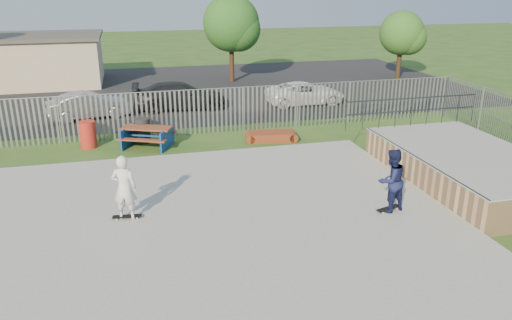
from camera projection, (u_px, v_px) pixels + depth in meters
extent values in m
plane|color=#2F521C|center=(189.00, 229.00, 13.74)|extent=(120.00, 120.00, 0.00)
cube|color=gray|center=(189.00, 226.00, 13.71)|extent=(15.00, 12.00, 0.15)
cube|color=tan|center=(468.00, 168.00, 16.69)|extent=(4.00, 7.00, 1.05)
cube|color=#9E9E99|center=(470.00, 153.00, 16.51)|extent=(4.05, 7.05, 0.04)
cylinder|color=#383A3F|center=(417.00, 158.00, 16.04)|extent=(0.06, 7.00, 0.06)
cube|color=brown|center=(147.00, 128.00, 20.29)|extent=(2.14, 1.52, 0.07)
cube|color=brown|center=(141.00, 140.00, 19.78)|extent=(1.95, 1.10, 0.06)
cube|color=brown|center=(153.00, 131.00, 21.02)|extent=(1.95, 1.10, 0.06)
cube|color=navy|center=(148.00, 137.00, 20.42)|extent=(2.25, 2.14, 0.82)
cube|color=maroon|center=(271.00, 136.00, 21.31)|extent=(1.96, 1.19, 0.37)
cylinder|color=red|center=(88.00, 134.00, 20.30)|extent=(0.66, 0.66, 1.10)
cylinder|color=black|center=(143.00, 130.00, 20.98)|extent=(0.62, 0.62, 1.03)
cube|color=black|center=(151.00, 91.00, 31.06)|extent=(40.00, 18.00, 0.02)
imported|color=#B0AFB4|center=(89.00, 106.00, 24.52)|extent=(4.16, 2.26, 1.30)
imported|color=black|center=(180.00, 96.00, 26.38)|extent=(4.95, 2.21, 1.41)
imported|color=white|center=(305.00, 93.00, 27.46)|extent=(4.41, 2.10, 1.22)
cube|color=beige|center=(20.00, 62.00, 32.34)|extent=(10.00, 6.00, 3.00)
cube|color=#4C4742|center=(16.00, 37.00, 31.80)|extent=(10.40, 6.40, 0.20)
cylinder|color=#3C2618|center=(232.00, 57.00, 33.33)|extent=(0.32, 0.32, 3.30)
sphere|color=#27551D|center=(231.00, 23.00, 32.58)|extent=(3.69, 3.69, 3.69)
cylinder|color=#382616|center=(399.00, 59.00, 34.58)|extent=(0.32, 0.32, 2.67)
sphere|color=#2E5B1F|center=(402.00, 33.00, 33.98)|extent=(2.99, 2.99, 2.99)
cube|color=black|center=(388.00, 208.00, 14.47)|extent=(0.82, 0.42, 0.02)
cube|color=black|center=(127.00, 216.00, 13.98)|extent=(0.82, 0.29, 0.02)
imported|color=#161B45|center=(391.00, 181.00, 14.18)|extent=(1.07, 0.94, 1.87)
imported|color=white|center=(124.00, 188.00, 13.69)|extent=(0.78, 0.62, 1.87)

